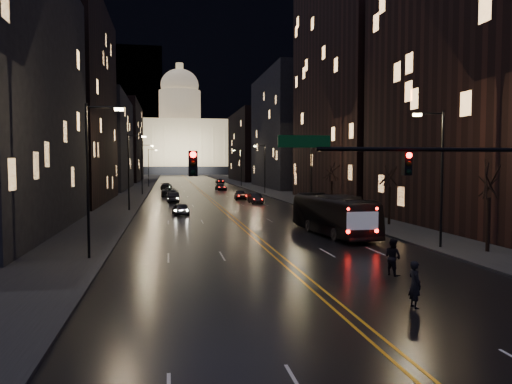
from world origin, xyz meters
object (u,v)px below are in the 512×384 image
pedestrian_b (393,257)px  bus (333,215)px  oncoming_car_b (173,197)px  traffic_signal (459,175)px  pedestrian_a (415,285)px  receding_car_a (256,198)px  oncoming_car_a (181,209)px

pedestrian_b → bus: bearing=-30.2°
oncoming_car_b → pedestrian_b: 50.33m
traffic_signal → pedestrian_a: size_ratio=9.36×
traffic_signal → receding_car_a: bearing=90.5°
receding_car_a → pedestrian_a: bearing=-94.9°
pedestrian_a → pedestrian_b: size_ratio=0.99×
oncoming_car_b → oncoming_car_a: bearing=88.8°
oncoming_car_a → receding_car_a: 17.53m
pedestrian_a → receding_car_a: bearing=-5.4°
oncoming_car_b → pedestrian_b: size_ratio=2.43×
bus → oncoming_car_b: 37.22m
oncoming_car_b → receding_car_a: size_ratio=1.05×
bus → oncoming_car_a: (-11.37, 17.26, -0.90)m
oncoming_car_b → receding_car_a: (11.34, -4.04, -0.04)m
traffic_signal → pedestrian_b: size_ratio=9.30×
bus → pedestrian_a: (-3.32, -19.48, -0.66)m
oncoming_car_b → pedestrian_b: bearing=98.6°
oncoming_car_a → pedestrian_a: pedestrian_a is taller
pedestrian_a → traffic_signal: bearing=-58.9°
traffic_signal → pedestrian_a: bearing=-146.4°
traffic_signal → bus: bearing=89.0°
receding_car_a → traffic_signal: bearing=-91.5°
bus → receding_car_a: 31.19m
bus → oncoming_car_b: (-12.04, 35.21, -0.84)m
bus → oncoming_car_a: 20.69m
receding_car_a → pedestrian_a: (-2.62, -50.65, 0.22)m
traffic_signal → oncoming_car_b: traffic_signal is taller
bus → receding_car_a: (-0.70, 31.17, -0.87)m
traffic_signal → oncoming_car_b: size_ratio=3.83×
bus → oncoming_car_b: size_ratio=2.51×
traffic_signal → oncoming_car_a: 36.73m
oncoming_car_b → traffic_signal: bearing=99.2°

